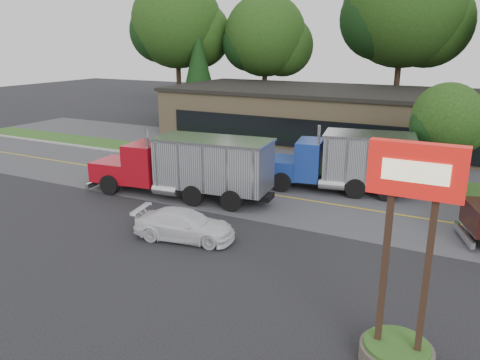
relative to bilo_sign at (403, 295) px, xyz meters
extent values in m
plane|color=#2D2D31|center=(-10.50, 2.50, -2.02)|extent=(140.00, 140.00, 0.00)
cube|color=#5B5B61|center=(-10.50, 11.50, -2.02)|extent=(60.00, 8.00, 0.02)
cube|color=gold|center=(-10.50, 11.50, -2.02)|extent=(60.00, 0.12, 0.01)
cube|color=#9E9E99|center=(-10.50, 15.70, -2.02)|extent=(60.00, 0.30, 0.12)
cube|color=#2D501B|center=(-10.50, 17.50, -2.02)|extent=(60.00, 3.40, 0.03)
cube|color=#5B5B61|center=(-10.50, 22.50, -2.02)|extent=(60.00, 7.00, 0.02)
cube|color=#9A815E|center=(-8.50, 28.50, -0.02)|extent=(32.00, 12.00, 4.00)
cylinder|color=#6B6054|center=(0.00, 0.00, -1.77)|extent=(1.90, 1.90, 0.50)
cylinder|color=#2D501B|center=(0.00, 0.00, -1.47)|extent=(1.70, 1.70, 0.10)
cube|color=#332116|center=(-0.50, 0.00, 0.58)|extent=(0.16, 0.16, 5.00)
cube|color=#332116|center=(0.50, 0.00, 0.58)|extent=(0.16, 0.16, 5.00)
cube|color=red|center=(0.00, 0.00, 3.28)|extent=(2.20, 0.35, 1.30)
cube|color=beige|center=(0.00, -0.19, 3.28)|extent=(1.50, 0.04, 0.50)
cube|color=beige|center=(0.00, 0.19, 3.28)|extent=(1.50, 0.04, 0.50)
cylinder|color=#382619|center=(-30.50, 34.50, 0.73)|extent=(0.56, 0.56, 5.51)
sphere|color=#17350E|center=(-30.50, 34.50, 8.21)|extent=(10.07, 10.07, 10.07)
sphere|color=#17350E|center=(-28.61, 35.76, 6.95)|extent=(7.55, 7.55, 7.55)
sphere|color=black|center=(-32.07, 33.56, 7.26)|extent=(6.92, 6.92, 6.92)
cylinder|color=#382619|center=(-20.50, 36.50, 0.35)|extent=(0.56, 0.56, 4.76)
sphere|color=#17350E|center=(-20.50, 36.50, 6.81)|extent=(8.69, 8.69, 8.69)
sphere|color=#17350E|center=(-18.87, 37.59, 5.72)|extent=(6.52, 6.52, 6.52)
sphere|color=black|center=(-21.86, 35.68, 5.99)|extent=(5.98, 5.98, 5.98)
cylinder|color=#382619|center=(-6.50, 36.50, 1.02)|extent=(0.56, 0.56, 6.08)
sphere|color=#17350E|center=(-6.50, 36.50, 9.27)|extent=(11.11, 11.11, 11.11)
sphere|color=#17350E|center=(-4.42, 37.89, 7.88)|extent=(8.34, 8.34, 8.34)
sphere|color=black|center=(-8.24, 35.46, 8.22)|extent=(7.64, 7.64, 7.64)
cylinder|color=#382619|center=(-26.50, 32.50, -1.52)|extent=(0.44, 0.44, 1.00)
cone|color=black|center=(-26.50, 32.50, 3.37)|extent=(4.31, 4.31, 8.82)
cylinder|color=#382619|center=(-0.50, 17.50, -0.93)|extent=(0.56, 0.56, 2.18)
sphere|color=#17350E|center=(-0.50, 17.50, 2.02)|extent=(3.98, 3.98, 3.98)
sphere|color=#17350E|center=(0.25, 18.00, 1.52)|extent=(2.99, 2.99, 2.99)
sphere|color=black|center=(-1.12, 17.13, 1.65)|extent=(2.74, 2.74, 2.74)
cube|color=black|center=(-12.67, 9.00, -1.45)|extent=(9.96, 2.01, 0.28)
cube|color=#A50B17|center=(-16.95, 8.56, -0.90)|extent=(2.59, 2.53, 1.10)
cube|color=#A50B17|center=(-15.02, 8.76, -0.30)|extent=(1.96, 2.56, 2.20)
cube|color=black|center=(-15.77, 8.68, 0.10)|extent=(0.28, 2.10, 0.90)
cube|color=silver|center=(-10.96, 9.18, 0.00)|extent=(6.15, 3.10, 2.50)
cube|color=silver|center=(-10.96, 9.18, 1.30)|extent=(6.31, 3.26, 0.12)
cylinder|color=black|center=(-16.86, 9.72, -1.45)|extent=(1.13, 0.46, 1.10)
cylinder|color=black|center=(-16.62, 7.43, -1.45)|extent=(1.13, 0.46, 1.10)
cylinder|color=black|center=(-10.65, 10.37, -1.45)|extent=(1.13, 0.46, 1.10)
cylinder|color=black|center=(-10.41, 8.08, -1.45)|extent=(1.13, 0.46, 1.10)
cube|color=black|center=(-5.40, 14.00, -1.45)|extent=(7.84, 2.42, 0.28)
cube|color=navy|center=(-8.73, 13.38, -0.90)|extent=(2.26, 2.60, 1.10)
cube|color=navy|center=(-7.23, 13.66, -0.30)|extent=(1.77, 2.61, 2.20)
cube|color=black|center=(-7.82, 13.55, 0.10)|extent=(0.45, 2.08, 0.90)
cube|color=silver|center=(-4.07, 14.25, 0.00)|extent=(5.04, 3.32, 2.50)
cube|color=silver|center=(-4.07, 14.25, 1.30)|extent=(5.21, 3.49, 0.12)
cylinder|color=black|center=(-8.78, 14.54, -1.45)|extent=(1.15, 0.55, 1.10)
cylinder|color=black|center=(-8.35, 12.28, -1.45)|extent=(1.15, 0.55, 1.10)
cylinder|color=black|center=(-3.95, 15.44, -1.45)|extent=(1.15, 0.55, 1.10)
cylinder|color=black|center=(-3.52, 13.18, -1.45)|extent=(1.15, 0.55, 1.10)
imported|color=silver|center=(-9.51, 4.25, -1.39)|extent=(4.65, 2.60, 1.27)
camera|label=1|loc=(1.18, -11.20, 6.14)|focal=35.00mm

